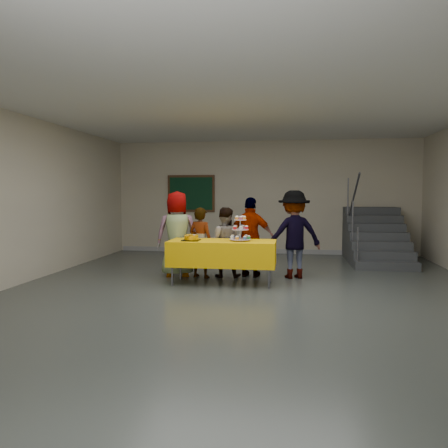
% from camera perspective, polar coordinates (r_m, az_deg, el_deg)
% --- Properties ---
extents(room_shell, '(10.00, 10.04, 3.02)m').
position_cam_1_polar(room_shell, '(6.76, 2.74, 8.50)').
color(room_shell, '#4C514C').
rests_on(room_shell, ground).
extents(bake_table, '(1.88, 0.78, 0.77)m').
position_cam_1_polar(bake_table, '(7.74, -0.22, -3.75)').
color(bake_table, '#595960').
rests_on(bake_table, ground).
extents(cupcake_stand, '(0.38, 0.38, 0.44)m').
position_cam_1_polar(cupcake_stand, '(7.66, 2.13, -0.87)').
color(cupcake_stand, silver).
rests_on(cupcake_stand, bake_table).
extents(bear_cake, '(0.32, 0.36, 0.12)m').
position_cam_1_polar(bear_cake, '(7.73, -4.30, -1.74)').
color(bear_cake, black).
rests_on(bear_cake, bake_table).
extents(schoolchild_a, '(0.91, 0.72, 1.64)m').
position_cam_1_polar(schoolchild_a, '(8.46, -6.12, -1.30)').
color(schoolchild_a, slate).
rests_on(schoolchild_a, ground).
extents(schoolchild_b, '(0.57, 0.47, 1.34)m').
position_cam_1_polar(schoolchild_b, '(8.33, -3.06, -2.42)').
color(schoolchild_b, slate).
rests_on(schoolchild_b, ground).
extents(schoolchild_c, '(0.66, 0.52, 1.34)m').
position_cam_1_polar(schoolchild_c, '(8.35, 0.04, -2.41)').
color(schoolchild_c, slate).
rests_on(schoolchild_c, ground).
extents(schoolchild_d, '(0.95, 0.54, 1.53)m').
position_cam_1_polar(schoolchild_d, '(8.37, 3.55, -1.73)').
color(schoolchild_d, slate).
rests_on(schoolchild_d, ground).
extents(schoolchild_e, '(1.21, 0.91, 1.66)m').
position_cam_1_polar(schoolchild_e, '(8.35, 9.12, -1.35)').
color(schoolchild_e, slate).
rests_on(schoolchild_e, ground).
extents(staircase, '(1.30, 2.40, 2.04)m').
position_cam_1_polar(staircase, '(11.05, 19.04, -1.99)').
color(staircase, '#424447').
rests_on(staircase, ground).
extents(noticeboard, '(1.30, 0.05, 1.00)m').
position_cam_1_polar(noticeboard, '(11.95, -4.32, 3.99)').
color(noticeboard, '#472B16').
rests_on(noticeboard, ground).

